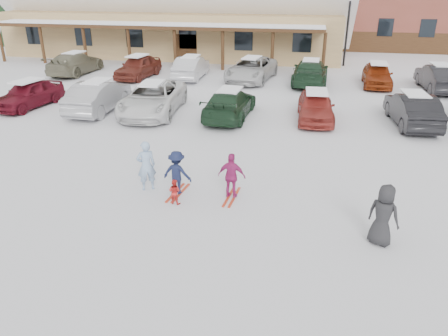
% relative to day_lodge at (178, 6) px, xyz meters
% --- Properties ---
extents(ground, '(160.00, 160.00, 0.00)m').
position_rel_day_lodge_xyz_m(ground, '(9.00, -27.96, -3.94)').
color(ground, white).
rests_on(ground, ground).
extents(day_lodge, '(29.12, 12.50, 10.38)m').
position_rel_day_lodge_xyz_m(day_lodge, '(0.00, 0.00, 0.00)').
color(day_lodge, tan).
rests_on(day_lodge, ground).
extents(lamp_post, '(0.50, 0.25, 5.62)m').
position_rel_day_lodge_xyz_m(lamp_post, '(14.24, -3.88, -0.74)').
color(lamp_post, black).
rests_on(lamp_post, ground).
extents(adult_skier, '(0.72, 0.65, 1.66)m').
position_rel_day_lodge_xyz_m(adult_skier, '(6.75, -26.88, -3.11)').
color(adult_skier, '#91B1D5').
rests_on(adult_skier, ground).
extents(toddler_red, '(0.44, 0.38, 0.80)m').
position_rel_day_lodge_xyz_m(toddler_red, '(7.90, -27.64, -3.54)').
color(toddler_red, red).
rests_on(toddler_red, ground).
extents(child_navy, '(0.99, 0.65, 1.44)m').
position_rel_day_lodge_xyz_m(child_navy, '(7.80, -26.98, -3.22)').
color(child_navy, '#151C3B').
rests_on(child_navy, ground).
extents(skis_child_navy, '(0.38, 1.41, 0.03)m').
position_rel_day_lodge_xyz_m(skis_child_navy, '(7.80, -26.98, -3.93)').
color(skis_child_navy, red).
rests_on(skis_child_navy, ground).
extents(child_magenta, '(0.89, 0.43, 1.48)m').
position_rel_day_lodge_xyz_m(child_magenta, '(9.54, -26.94, -3.20)').
color(child_magenta, '#A82369').
rests_on(child_magenta, ground).
extents(skis_child_magenta, '(0.31, 1.41, 0.03)m').
position_rel_day_lodge_xyz_m(skis_child_magenta, '(9.54, -26.94, -3.93)').
color(skis_child_magenta, red).
rests_on(skis_child_magenta, ground).
extents(bystander_dark, '(0.98, 0.88, 1.67)m').
position_rel_day_lodge_xyz_m(bystander_dark, '(13.76, -28.74, -3.11)').
color(bystander_dark, '#252527').
rests_on(bystander_dark, ground).
extents(parked_car_0, '(2.34, 4.34, 1.40)m').
position_rel_day_lodge_xyz_m(parked_car_0, '(-2.71, -18.80, -3.24)').
color(parked_car_0, maroon).
rests_on(parked_car_0, ground).
extents(parked_car_1, '(1.70, 4.75, 1.56)m').
position_rel_day_lodge_xyz_m(parked_car_1, '(1.25, -18.83, -3.17)').
color(parked_car_1, '#A2A2A6').
rests_on(parked_car_1, ground).
extents(parked_car_2, '(2.90, 5.69, 1.54)m').
position_rel_day_lodge_xyz_m(parked_car_2, '(4.07, -18.65, -3.17)').
color(parked_car_2, white).
rests_on(parked_car_2, ground).
extents(parked_car_3, '(2.20, 4.88, 1.39)m').
position_rel_day_lodge_xyz_m(parked_car_3, '(7.99, -18.65, -3.25)').
color(parked_car_3, '#1C3822').
rests_on(parked_car_3, ground).
extents(parked_car_4, '(1.83, 4.20, 1.41)m').
position_rel_day_lodge_xyz_m(parked_car_4, '(12.09, -18.30, -3.24)').
color(parked_car_4, '#9F322A').
rests_on(parked_car_4, ground).
extents(parked_car_5, '(1.95, 4.65, 1.50)m').
position_rel_day_lodge_xyz_m(parked_car_5, '(16.47, -18.21, -3.20)').
color(parked_car_5, black).
rests_on(parked_car_5, ground).
extents(parked_car_7, '(2.37, 5.25, 1.49)m').
position_rel_day_lodge_xyz_m(parked_car_7, '(-4.50, -10.50, -3.20)').
color(parked_car_7, '#79755B').
rests_on(parked_car_7, ground).
extents(parked_car_8, '(2.31, 4.56, 1.49)m').
position_rel_day_lodge_xyz_m(parked_car_8, '(0.30, -10.89, -3.20)').
color(parked_car_8, maroon).
rests_on(parked_car_8, ground).
extents(parked_car_9, '(1.58, 4.49, 1.48)m').
position_rel_day_lodge_xyz_m(parked_car_9, '(3.88, -10.43, -3.20)').
color(parked_car_9, silver).
rests_on(parked_car_9, ground).
extents(parked_car_10, '(3.28, 5.73, 1.51)m').
position_rel_day_lodge_xyz_m(parked_car_10, '(7.94, -10.29, -3.19)').
color(parked_car_10, silver).
rests_on(parked_car_10, ground).
extents(parked_car_11, '(2.35, 5.37, 1.53)m').
position_rel_day_lodge_xyz_m(parked_car_11, '(11.75, -10.64, -3.18)').
color(parked_car_11, '#1D3A24').
rests_on(parked_car_11, ground).
extents(parked_car_12, '(1.89, 4.28, 1.43)m').
position_rel_day_lodge_xyz_m(parked_car_12, '(15.88, -10.35, -3.23)').
color(parked_car_12, maroon).
rests_on(parked_car_12, ground).
extents(parked_car_13, '(1.89, 4.81, 1.56)m').
position_rel_day_lodge_xyz_m(parked_car_13, '(19.33, -10.90, -3.16)').
color(parked_car_13, black).
rests_on(parked_car_13, ground).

